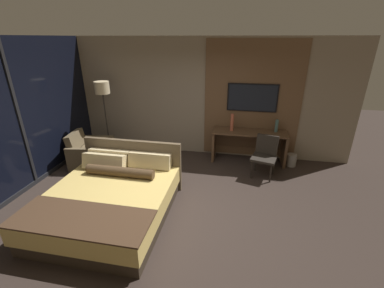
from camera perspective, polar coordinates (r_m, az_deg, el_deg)
name	(u,v)px	position (r m, az deg, el deg)	size (l,w,h in m)	color
ground_plane	(172,212)	(4.54, -4.39, -14.93)	(16.00, 16.00, 0.00)	#332823
wall_back_tv_panel	(205,99)	(6.26, 2.92, 10.02)	(7.20, 0.09, 2.80)	gray
wall_left_window	(19,121)	(5.75, -33.99, 4.21)	(0.06, 6.00, 2.80)	black
bed	(111,199)	(4.52, -17.62, -11.57)	(1.92, 2.14, 0.97)	#33281E
desk	(249,141)	(6.19, 12.50, 0.71)	(1.69, 0.54, 0.76)	brown
tv	(252,98)	(6.12, 13.25, 9.98)	(1.13, 0.04, 0.64)	black
desk_chair	(265,153)	(5.62, 15.97, -1.88)	(0.59, 0.59, 0.87)	#28231E
armchair_by_window	(91,154)	(6.39, -21.51, -2.04)	(0.96, 0.98, 0.80)	brown
floor_lamp	(103,94)	(6.44, -19.21, 10.46)	(0.34, 0.34, 1.83)	#282623
vase_tall	(232,122)	(5.98, 8.89, 4.77)	(0.08, 0.08, 0.40)	#B2563D
vase_short	(277,126)	(6.16, 18.28, 3.86)	(0.07, 0.07, 0.29)	#4C706B
waste_bin	(291,160)	(6.37, 21.22, -3.33)	(0.22, 0.22, 0.28)	gray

